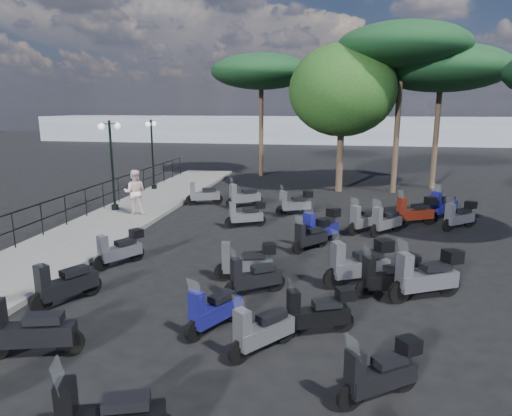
% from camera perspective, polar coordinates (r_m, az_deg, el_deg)
% --- Properties ---
extents(ground, '(120.00, 120.00, 0.00)m').
position_cam_1_polar(ground, '(12.05, 0.91, -8.69)').
color(ground, black).
rests_on(ground, ground).
extents(sidewalk, '(3.00, 30.00, 0.15)m').
position_cam_1_polar(sidewalk, '(16.89, -19.69, -2.86)').
color(sidewalk, slate).
rests_on(sidewalk, ground).
extents(railing, '(0.04, 26.04, 1.10)m').
position_cam_1_polar(railing, '(17.22, -23.98, -0.11)').
color(railing, black).
rests_on(railing, sidewalk).
extents(lamp_post_1, '(0.54, 1.03, 3.66)m').
position_cam_1_polar(lamp_post_1, '(19.52, -17.59, 5.79)').
color(lamp_post_1, black).
rests_on(lamp_post_1, sidewalk).
extents(lamp_post_2, '(0.28, 1.04, 3.54)m').
position_cam_1_polar(lamp_post_2, '(24.07, -12.84, 7.10)').
color(lamp_post_2, black).
rests_on(lamp_post_2, sidewalk).
extents(pedestrian_far, '(1.00, 0.86, 1.78)m').
position_cam_1_polar(pedestrian_far, '(18.67, -14.91, 1.94)').
color(pedestrian_far, silver).
rests_on(pedestrian_far, sidewalk).
extents(scooter_1, '(1.74, 0.74, 1.42)m').
position_cam_1_polar(scooter_1, '(9.25, -26.50, -13.70)').
color(scooter_1, black).
rests_on(scooter_1, ground).
extents(scooter_2, '(0.95, 1.57, 1.36)m').
position_cam_1_polar(scooter_2, '(11.20, -22.79, -8.83)').
color(scooter_2, black).
rests_on(scooter_2, ground).
extents(scooter_3, '(0.97, 1.39, 1.24)m').
position_cam_1_polar(scooter_3, '(13.31, -16.65, -4.99)').
color(scooter_3, black).
rests_on(scooter_3, ground).
extents(scooter_4, '(1.44, 0.85, 1.23)m').
position_cam_1_polar(scooter_4, '(16.71, -1.28, -0.88)').
color(scooter_4, black).
rests_on(scooter_4, ground).
extents(scooter_5, '(1.60, 0.78, 1.33)m').
position_cam_1_polar(scooter_5, '(20.61, -6.61, 1.64)').
color(scooter_5, black).
rests_on(scooter_5, ground).
extents(scooter_7, '(1.06, 1.28, 1.25)m').
position_cam_1_polar(scooter_7, '(8.49, 0.70, -15.15)').
color(scooter_7, black).
rests_on(scooter_7, ground).
extents(scooter_8, '(0.89, 1.41, 1.25)m').
position_cam_1_polar(scooter_8, '(9.26, -5.31, -12.69)').
color(scooter_8, black).
rests_on(scooter_8, ground).
extents(scooter_9, '(1.33, 0.95, 1.23)m').
position_cam_1_polar(scooter_9, '(10.85, -0.28, -8.75)').
color(scooter_9, black).
rests_on(scooter_9, ground).
extents(scooter_10, '(1.09, 1.24, 1.20)m').
position_cam_1_polar(scooter_10, '(14.17, 6.91, -3.53)').
color(scooter_10, black).
rests_on(scooter_10, ground).
extents(scooter_11, '(1.49, 1.06, 1.37)m').
position_cam_1_polar(scooter_11, '(19.97, -1.55, 1.40)').
color(scooter_11, black).
rests_on(scooter_11, ground).
extents(scooter_14, '(1.46, 0.79, 1.23)m').
position_cam_1_polar(scooter_14, '(9.16, 7.74, -12.86)').
color(scooter_14, black).
rests_on(scooter_14, ground).
extents(scooter_15, '(1.60, 0.64, 1.29)m').
position_cam_1_polar(scooter_15, '(11.71, -1.19, -6.79)').
color(scooter_15, black).
rests_on(scooter_15, ground).
extents(scooter_16, '(1.23, 1.53, 1.43)m').
position_cam_1_polar(scooter_16, '(14.84, 8.09, -2.47)').
color(scooter_16, black).
rests_on(scooter_16, ground).
extents(scooter_17, '(1.47, 0.95, 1.28)m').
position_cam_1_polar(scooter_17, '(18.63, 4.90, 0.56)').
color(scooter_17, black).
rests_on(scooter_17, ground).
extents(scooter_19, '(1.30, 1.00, 1.20)m').
position_cam_1_polar(scooter_19, '(7.55, 15.27, -19.32)').
color(scooter_19, black).
rests_on(scooter_19, ground).
extents(scooter_20, '(1.73, 1.07, 1.50)m').
position_cam_1_polar(scooter_20, '(11.26, 20.53, -8.03)').
color(scooter_20, black).
rests_on(scooter_20, ground).
extents(scooter_21, '(1.51, 0.83, 1.28)m').
position_cam_1_polar(scooter_21, '(11.22, 16.25, -8.25)').
color(scooter_21, black).
rests_on(scooter_21, ground).
extents(scooter_22, '(1.19, 1.30, 1.32)m').
position_cam_1_polar(scooter_22, '(16.38, 15.89, -1.68)').
color(scooter_22, black).
rests_on(scooter_22, ground).
extents(scooter_23, '(1.35, 1.16, 1.29)m').
position_cam_1_polar(scooter_23, '(17.97, 24.08, -0.96)').
color(scooter_23, black).
rests_on(scooter_23, ground).
extents(scooter_28, '(1.65, 0.96, 1.41)m').
position_cam_1_polar(scooter_28, '(17.90, 19.25, -0.47)').
color(scooter_28, black).
rests_on(scooter_28, ground).
extents(scooter_29, '(1.31, 1.46, 1.47)m').
position_cam_1_polar(scooter_29, '(19.41, 22.32, 0.22)').
color(scooter_29, black).
rests_on(scooter_29, ground).
extents(scooter_30, '(1.19, 1.30, 1.32)m').
position_cam_1_polar(scooter_30, '(16.42, 13.36, -1.50)').
color(scooter_30, black).
rests_on(scooter_30, ground).
extents(scooter_31, '(1.73, 1.07, 1.50)m').
position_cam_1_polar(scooter_31, '(11.63, 12.81, -6.86)').
color(scooter_31, black).
rests_on(scooter_31, ground).
extents(broadleaf_tree, '(5.40, 5.40, 7.41)m').
position_cam_1_polar(broadleaf_tree, '(23.89, 10.77, 14.23)').
color(broadleaf_tree, '#38281E').
rests_on(broadleaf_tree, ground).
extents(pine_0, '(6.38, 6.38, 8.29)m').
position_cam_1_polar(pine_0, '(24.33, 17.84, 18.66)').
color(pine_0, '#38281E').
rests_on(pine_0, ground).
extents(pine_1, '(6.89, 6.89, 7.45)m').
position_cam_1_polar(pine_1, '(26.16, 22.20, 15.85)').
color(pine_1, '#38281E').
rests_on(pine_1, ground).
extents(pine_2, '(6.16, 6.16, 7.47)m').
position_cam_1_polar(pine_2, '(28.92, 0.67, 16.65)').
color(pine_2, '#38281E').
rests_on(pine_2, ground).
extents(distant_hills, '(70.00, 8.00, 3.00)m').
position_cam_1_polar(distant_hills, '(56.17, 8.40, 9.66)').
color(distant_hills, gray).
rests_on(distant_hills, ground).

